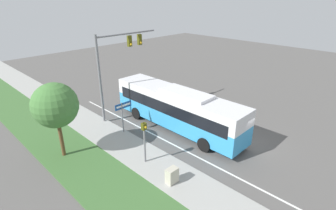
{
  "coord_description": "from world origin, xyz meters",
  "views": [
    {
      "loc": [
        -15.47,
        -7.65,
        10.11
      ],
      "look_at": [
        -1.52,
        5.98,
        1.71
      ],
      "focal_mm": 28.0,
      "sensor_mm": 36.0,
      "label": 1
    }
  ],
  "objects_px": {
    "bus": "(177,107)",
    "pedestrian_signal": "(144,136)",
    "utility_cabinet": "(172,176)",
    "signal_gantry": "(116,59)",
    "street_sign": "(123,111)"
  },
  "relations": [
    {
      "from": "signal_gantry",
      "to": "street_sign",
      "type": "relative_size",
      "value": 2.83
    },
    {
      "from": "signal_gantry",
      "to": "pedestrian_signal",
      "type": "distance_m",
      "value": 8.18
    },
    {
      "from": "bus",
      "to": "signal_gantry",
      "type": "height_order",
      "value": "signal_gantry"
    },
    {
      "from": "signal_gantry",
      "to": "pedestrian_signal",
      "type": "xyz_separation_m",
      "value": [
        -3.1,
        -6.89,
        -3.15
      ]
    },
    {
      "from": "street_sign",
      "to": "utility_cabinet",
      "type": "height_order",
      "value": "street_sign"
    },
    {
      "from": "bus",
      "to": "signal_gantry",
      "type": "bearing_deg",
      "value": 109.72
    },
    {
      "from": "pedestrian_signal",
      "to": "utility_cabinet",
      "type": "distance_m",
      "value": 2.96
    },
    {
      "from": "utility_cabinet",
      "to": "bus",
      "type": "bearing_deg",
      "value": 40.09
    },
    {
      "from": "utility_cabinet",
      "to": "signal_gantry",
      "type": "bearing_deg",
      "value": 70.47
    },
    {
      "from": "pedestrian_signal",
      "to": "street_sign",
      "type": "relative_size",
      "value": 1.12
    },
    {
      "from": "bus",
      "to": "utility_cabinet",
      "type": "relative_size",
      "value": 12.64
    },
    {
      "from": "bus",
      "to": "pedestrian_signal",
      "type": "relative_size",
      "value": 4.08
    },
    {
      "from": "bus",
      "to": "utility_cabinet",
      "type": "height_order",
      "value": "bus"
    },
    {
      "from": "bus",
      "to": "pedestrian_signal",
      "type": "bearing_deg",
      "value": -160.18
    },
    {
      "from": "signal_gantry",
      "to": "utility_cabinet",
      "type": "xyz_separation_m",
      "value": [
        -3.36,
        -9.48,
        -4.54
      ]
    }
  ]
}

